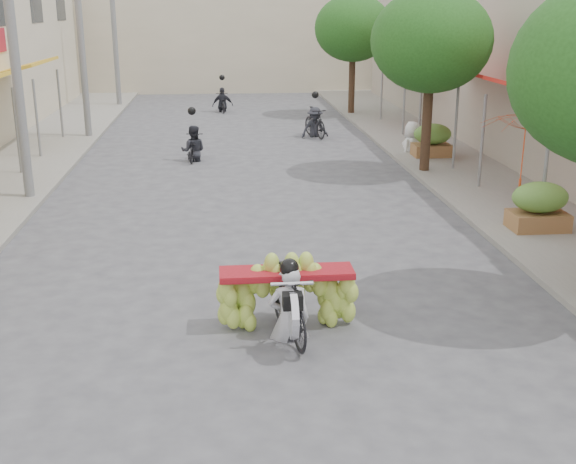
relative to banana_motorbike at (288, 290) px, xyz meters
The scene contains 15 objects.
sidewalk_right 13.19m from the banana_motorbike, 59.82° to the left, with size 4.00×60.00×0.12m, color gray.
far_building 34.50m from the banana_motorbike, 90.63° to the left, with size 20.00×6.00×7.00m, color beige.
utility_pole_mid 10.71m from the banana_motorbike, 124.57° to the left, with size 0.60×0.24×8.00m.
utility_pole_far 18.62m from the banana_motorbike, 108.38° to the left, with size 0.60×0.24×8.00m.
utility_pole_back 27.21m from the banana_motorbike, 102.35° to the left, with size 0.60×0.24×8.00m.
street_tree_mid 11.94m from the banana_motorbike, 64.19° to the left, with size 3.40×3.40×5.25m.
street_tree_far 23.15m from the banana_motorbike, 77.36° to the left, with size 3.40×3.40×5.25m.
produce_crate_mid 7.29m from the banana_motorbike, 36.99° to the left, with size 1.20×0.88×1.16m.
produce_crate_far 13.69m from the banana_motorbike, 64.82° to the left, with size 1.20×0.88×1.16m.
banana_motorbike is the anchor object (origin of this frame).
market_umbrella 8.18m from the banana_motorbike, 43.04° to the left, with size 2.38×2.38×1.84m.
pedestrian 14.41m from the banana_motorbike, 67.84° to the left, with size 1.09×1.06×1.94m.
bg_motorbike_a 13.09m from the banana_motorbike, 97.82° to the left, with size 0.84×1.48×1.95m.
bg_motorbike_b 17.05m from the banana_motorbike, 81.11° to the left, with size 1.16×1.99×1.95m.
bg_motorbike_c 24.04m from the banana_motorbike, 91.76° to the left, with size 1.00×1.50×1.95m.
Camera 1 is at (-0.58, -6.28, 4.72)m, focal length 45.00 mm.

